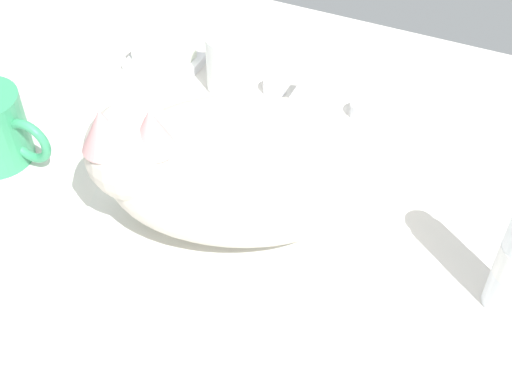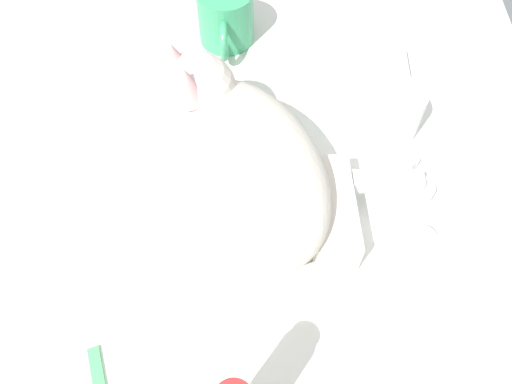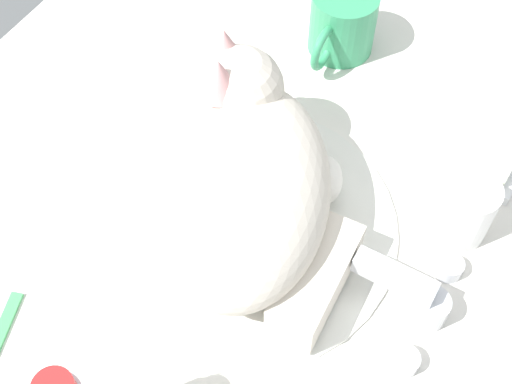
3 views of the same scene
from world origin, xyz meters
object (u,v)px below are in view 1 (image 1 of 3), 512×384
at_px(cat, 231,164).
at_px(rinse_cup, 231,62).
at_px(soap_bar, 164,50).
at_px(faucet, 314,94).

relative_size(cat, rinse_cup, 4.28).
height_order(rinse_cup, soap_bar, rinse_cup).
bearing_deg(cat, soap_bar, 133.73).
bearing_deg(rinse_cup, soap_bar, 177.00).
height_order(cat, soap_bar, cat).
bearing_deg(soap_bar, rinse_cup, -3.00).
relative_size(rinse_cup, soap_bar, 1.04).
distance_m(faucet, cat, 0.20).
height_order(faucet, cat, cat).
relative_size(faucet, soap_bar, 2.00).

